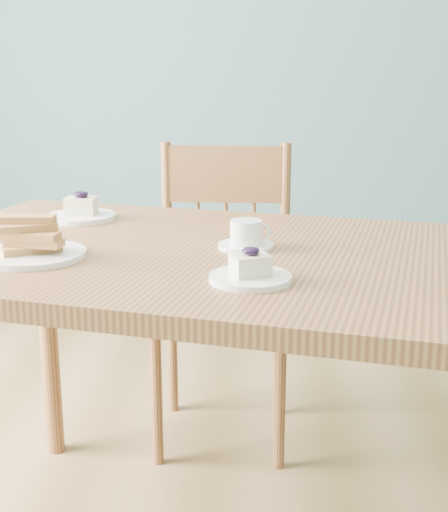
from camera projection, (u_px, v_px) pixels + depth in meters
The scene contains 6 objects.
dining_table at pixel (231, 286), 1.58m from camera, with size 1.65×1.16×0.80m.
dining_chair at pixel (223, 293), 2.29m from camera, with size 0.44×0.42×0.95m.
cheesecake_plate_near at pixel (250, 272), 1.34m from camera, with size 0.16×0.16×0.07m.
cheesecake_plate_far at pixel (82, 212), 1.88m from camera, with size 0.18×0.18×0.08m.
coffee_cup at pixel (246, 236), 1.58m from camera, with size 0.12×0.12×0.06m.
biscotti_plate at pixel (32, 245), 1.50m from camera, with size 0.22×0.22×0.09m.
Camera 1 is at (-0.02, -1.55, 1.20)m, focal length 50.00 mm.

